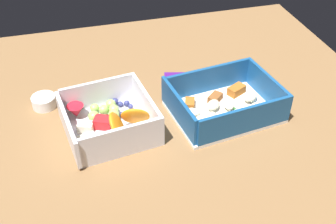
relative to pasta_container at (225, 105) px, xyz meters
The scene contains 5 objects.
table_surface 9.53cm from the pasta_container, behind, with size 80.00×80.00×2.00cm, color brown.
pasta_container is the anchor object (origin of this frame).
fruit_bowl 20.04cm from the pasta_container, behind, with size 15.75×15.73×5.70cm.
candy_bar 12.45cm from the pasta_container, 109.21° to the left, with size 7.00×2.40×1.20cm, color #51197A.
paper_cup_liner 31.97cm from the pasta_container, 160.95° to the left, with size 4.25×4.25×2.06cm, color white.
Camera 1 is at (-15.55, -52.24, 47.59)cm, focal length 44.68 mm.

